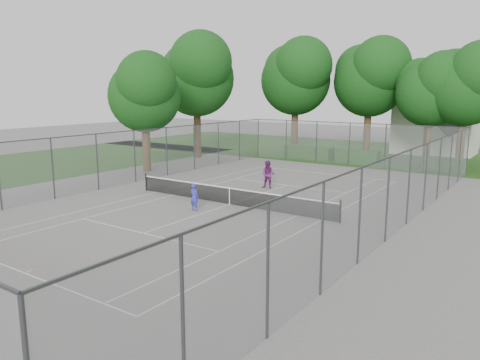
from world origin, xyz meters
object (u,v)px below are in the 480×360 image
Objects in this scene: girl_player at (194,197)px; woman_player at (268,175)px; house at (437,117)px; tennis_net at (230,195)px.

woman_player is at bearing -88.54° from girl_player.
woman_player is at bearing -101.24° from house.
girl_player is (-0.72, -2.10, 0.20)m from tennis_net.
woman_player reaches higher than girl_player.
tennis_net is 4.93m from woman_player.
girl_player is at bearing -99.08° from house.
tennis_net is 7.31× the size of woman_player.
house reaches higher than girl_player.
woman_player is (-0.53, 4.89, 0.37)m from tennis_net.
tennis_net is 29.13m from house.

